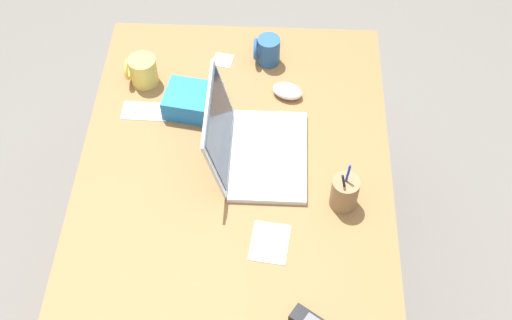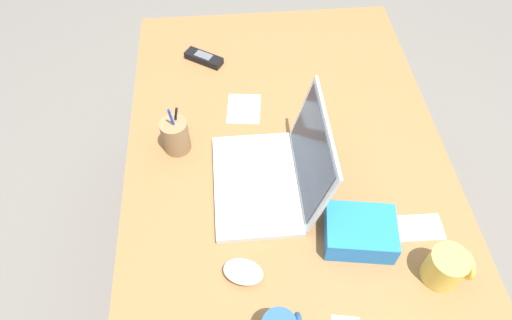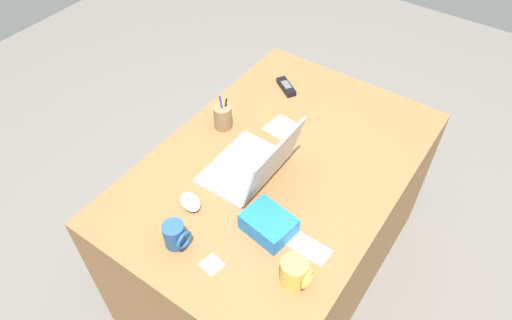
{
  "view_description": "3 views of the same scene",
  "coord_description": "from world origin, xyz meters",
  "px_view_note": "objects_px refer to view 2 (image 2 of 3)",
  "views": [
    {
      "loc": [
        -1.05,
        -0.11,
        2.29
      ],
      "look_at": [
        0.04,
        -0.06,
        0.83
      ],
      "focal_mm": 45.29,
      "sensor_mm": 36.0,
      "label": 1
    },
    {
      "loc": [
        0.79,
        -0.16,
        1.78
      ],
      "look_at": [
        0.08,
        -0.1,
        0.84
      ],
      "focal_mm": 31.59,
      "sensor_mm": 36.0,
      "label": 2
    },
    {
      "loc": [
        1.07,
        0.64,
        2.09
      ],
      "look_at": [
        0.06,
        -0.07,
        0.79
      ],
      "focal_mm": 32.37,
      "sensor_mm": 36.0,
      "label": 3
    }
  ],
  "objects_px": {
    "cordless_phone": "(204,58)",
    "pen_holder": "(176,136)",
    "computer_mouse": "(243,272)",
    "coffee_mug_white": "(446,267)",
    "snack_bag": "(360,232)",
    "laptop": "(274,174)"
  },
  "relations": [
    {
      "from": "snack_bag",
      "to": "cordless_phone",
      "type": "bearing_deg",
      "value": -152.1
    },
    {
      "from": "computer_mouse",
      "to": "coffee_mug_white",
      "type": "height_order",
      "value": "coffee_mug_white"
    },
    {
      "from": "cordless_phone",
      "to": "pen_holder",
      "type": "distance_m",
      "value": 0.38
    },
    {
      "from": "coffee_mug_white",
      "to": "laptop",
      "type": "bearing_deg",
      "value": -128.65
    },
    {
      "from": "laptop",
      "to": "snack_bag",
      "type": "height_order",
      "value": "laptop"
    },
    {
      "from": "snack_bag",
      "to": "coffee_mug_white",
      "type": "bearing_deg",
      "value": 57.15
    },
    {
      "from": "cordless_phone",
      "to": "pen_holder",
      "type": "relative_size",
      "value": 0.8
    },
    {
      "from": "computer_mouse",
      "to": "pen_holder",
      "type": "xyz_separation_m",
      "value": [
        -0.41,
        -0.16,
        0.03
      ]
    },
    {
      "from": "coffee_mug_white",
      "to": "snack_bag",
      "type": "height_order",
      "value": "coffee_mug_white"
    },
    {
      "from": "laptop",
      "to": "snack_bag",
      "type": "xyz_separation_m",
      "value": [
        0.18,
        0.19,
        -0.01
      ]
    },
    {
      "from": "coffee_mug_white",
      "to": "snack_bag",
      "type": "bearing_deg",
      "value": -122.85
    },
    {
      "from": "computer_mouse",
      "to": "coffee_mug_white",
      "type": "relative_size",
      "value": 0.98
    },
    {
      "from": "computer_mouse",
      "to": "pen_holder",
      "type": "relative_size",
      "value": 0.58
    },
    {
      "from": "computer_mouse",
      "to": "cordless_phone",
      "type": "bearing_deg",
      "value": -153.99
    },
    {
      "from": "laptop",
      "to": "cordless_phone",
      "type": "distance_m",
      "value": 0.56
    },
    {
      "from": "computer_mouse",
      "to": "pen_holder",
      "type": "bearing_deg",
      "value": -138.13
    },
    {
      "from": "computer_mouse",
      "to": "snack_bag",
      "type": "height_order",
      "value": "snack_bag"
    },
    {
      "from": "pen_holder",
      "to": "snack_bag",
      "type": "relative_size",
      "value": 1.0
    },
    {
      "from": "snack_bag",
      "to": "pen_holder",
      "type": "bearing_deg",
      "value": -126.3
    },
    {
      "from": "computer_mouse",
      "to": "cordless_phone",
      "type": "relative_size",
      "value": 0.72
    },
    {
      "from": "cordless_phone",
      "to": "laptop",
      "type": "bearing_deg",
      "value": 19.0
    },
    {
      "from": "computer_mouse",
      "to": "snack_bag",
      "type": "relative_size",
      "value": 0.57
    }
  ]
}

